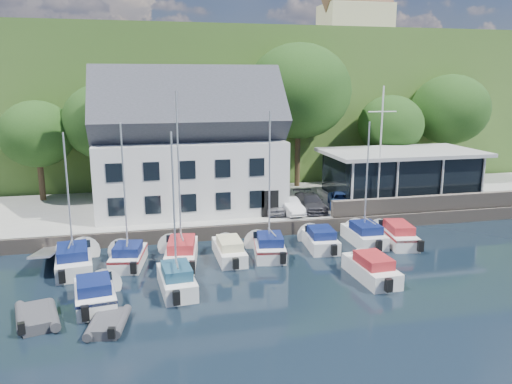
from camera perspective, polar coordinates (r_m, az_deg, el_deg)
ground at (r=26.98m, az=11.60°, el=-11.63°), size 180.00×180.00×0.00m
quay at (r=42.44m, az=1.85°, el=-1.59°), size 60.00×13.00×1.00m
quay_face at (r=36.43m, az=4.48°, el=-4.06°), size 60.00×0.30×1.00m
hillside at (r=84.94m, az=-5.95°, el=10.67°), size 160.00×75.00×16.00m
field_patch at (r=94.22m, az=-1.68°, el=15.89°), size 50.00×30.00×0.30m
farmhouse at (r=81.57m, az=11.24°, el=18.93°), size 10.40×7.00×8.20m
harbor_building at (r=39.31m, az=-7.66°, el=4.36°), size 14.40×8.20×8.70m
club_pavilion at (r=44.62m, az=16.18°, el=1.97°), size 13.20×7.20×4.10m
seawall at (r=41.59m, az=20.32°, el=-1.13°), size 18.00×0.50×1.20m
gangway at (r=33.64m, az=-22.54°, el=-7.38°), size 1.20×6.00×1.40m
car_silver at (r=38.25m, az=2.01°, el=-1.52°), size 1.72×3.55×1.17m
car_white at (r=38.11m, az=3.85°, el=-1.56°), size 1.59×3.79×1.22m
car_dgrey at (r=39.20m, az=6.20°, el=-1.15°), size 1.81×4.42×1.28m
car_blue at (r=40.34m, az=9.71°, el=-0.88°), size 2.48×3.93×1.25m
flagpole at (r=39.56m, az=14.03°, el=4.76°), size 2.29×0.20×9.54m
tree_0 at (r=45.37m, az=-23.59°, el=4.31°), size 6.12×6.12×8.36m
tree_1 at (r=44.40m, az=-16.72°, el=5.57°), size 7.12×7.12×9.73m
tree_2 at (r=45.07m, az=-2.74°, el=6.99°), size 8.04×8.04×10.98m
tree_3 at (r=47.29m, az=4.85°, el=8.65°), size 9.75×9.75×13.32m
tree_4 at (r=50.05m, az=15.04°, el=5.76°), size 6.27×6.27×8.57m
tree_5 at (r=54.23m, az=21.12°, el=6.89°), size 7.70×7.70×10.53m
boat_r1_0 at (r=30.59m, az=-20.68°, el=-0.23°), size 2.98×6.83×9.16m
boat_r1_1 at (r=30.36m, az=-14.77°, el=-0.65°), size 2.78×5.29×8.40m
boat_r1_2 at (r=30.06m, az=-8.77°, el=0.54°), size 2.97×6.88×9.47m
boat_r1_3 at (r=31.53m, az=-3.10°, el=-6.41°), size 1.78×6.07×1.35m
boat_r1_4 at (r=30.97m, az=1.54°, el=0.43°), size 2.83×5.72×8.82m
boat_r1_5 at (r=33.69m, az=7.33°, el=-5.18°), size 2.42×5.61×1.41m
boat_r1_6 at (r=34.19m, az=12.54°, el=1.43°), size 2.06×5.80×8.96m
boat_r1_7 at (r=35.73m, az=15.76°, el=-4.45°), size 2.75×6.77×1.48m
boat_r2_0 at (r=26.48m, az=-17.96°, el=-10.76°), size 2.72×5.43×1.47m
boat_r2_1 at (r=26.03m, az=-9.37°, el=-1.78°), size 2.26×5.88×9.12m
boat_r2_3 at (r=29.14m, az=13.03°, el=-8.26°), size 2.16×6.07×1.46m
dinghy_0 at (r=25.85m, az=-23.77°, el=-12.74°), size 2.59×3.50×0.73m
dinghy_1 at (r=24.24m, az=-16.53°, el=-14.00°), size 2.10×3.01×0.65m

